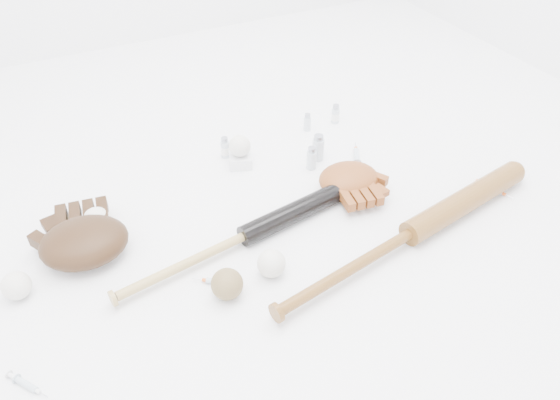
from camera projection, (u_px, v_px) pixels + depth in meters
name	position (u px, v px, depth m)	size (l,w,h in m)	color
bat_dark	(245.00, 236.00, 1.52)	(0.83, 0.06, 0.06)	black
bat_wood	(411.00, 233.00, 1.52)	(1.00, 0.07, 0.07)	brown
glove_dark	(84.00, 242.00, 1.47)	(0.28, 0.28, 0.10)	black
glove_tan	(349.00, 179.00, 1.70)	(0.23, 0.23, 0.08)	brown
trading_card	(71.00, 230.00, 1.57)	(0.07, 0.10, 0.01)	yellow
pedestal	(240.00, 160.00, 1.82)	(0.07, 0.07, 0.04)	white
baseball_on_pedestal	(240.00, 146.00, 1.78)	(0.07, 0.07, 0.07)	silver
baseball_left	(16.00, 286.00, 1.37)	(0.07, 0.07, 0.07)	silver
baseball_upper	(97.00, 221.00, 1.55)	(0.08, 0.08, 0.08)	silver
baseball_mid	(271.00, 263.00, 1.42)	(0.08, 0.08, 0.08)	silver
baseball_aged	(227.00, 284.00, 1.36)	(0.08, 0.08, 0.08)	brown
syringe_0	(26.00, 385.00, 1.18)	(0.13, 0.02, 0.02)	#ADBCC6
syringe_1	(218.00, 282.00, 1.41)	(0.14, 0.02, 0.02)	#ADBCC6
syringe_2	(357.00, 156.00, 1.85)	(0.17, 0.03, 0.02)	#ADBCC6
syringe_3	(493.00, 189.00, 1.71)	(0.14, 0.02, 0.02)	#ADBCC6
vial_0	(307.00, 122.00, 1.98)	(0.03, 0.03, 0.07)	silver
vial_1	(335.00, 114.00, 2.02)	(0.03, 0.03, 0.07)	silver
vial_2	(311.00, 158.00, 1.79)	(0.03, 0.03, 0.08)	silver
vial_3	(318.00, 147.00, 1.83)	(0.04, 0.04, 0.09)	silver
vial_4	(94.00, 245.00, 1.48)	(0.03, 0.03, 0.08)	silver
vial_5	(225.00, 147.00, 1.84)	(0.03, 0.03, 0.08)	silver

